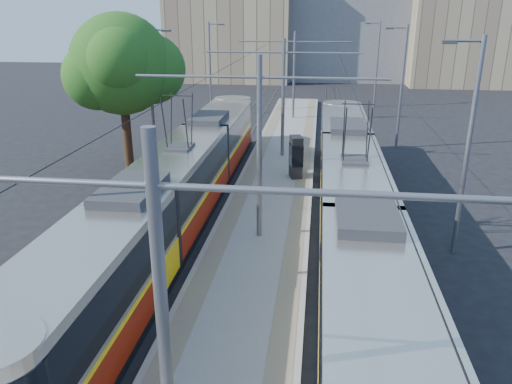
# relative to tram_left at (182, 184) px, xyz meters

# --- Properties ---
(ground) EXTENTS (160.00, 160.00, 0.00)m
(ground) POSITION_rel_tram_left_xyz_m (3.60, -9.78, -1.71)
(ground) COLOR black
(ground) RESTS_ON ground
(platform) EXTENTS (4.00, 50.00, 0.30)m
(platform) POSITION_rel_tram_left_xyz_m (3.60, 7.22, -1.56)
(platform) COLOR gray
(platform) RESTS_ON ground
(tactile_strip_left) EXTENTS (0.70, 50.00, 0.01)m
(tactile_strip_left) POSITION_rel_tram_left_xyz_m (2.15, 7.22, -1.40)
(tactile_strip_left) COLOR gray
(tactile_strip_left) RESTS_ON platform
(tactile_strip_right) EXTENTS (0.70, 50.00, 0.01)m
(tactile_strip_right) POSITION_rel_tram_left_xyz_m (5.05, 7.22, -1.40)
(tactile_strip_right) COLOR gray
(tactile_strip_right) RESTS_ON platform
(rails) EXTENTS (8.71, 70.00, 0.03)m
(rails) POSITION_rel_tram_left_xyz_m (3.60, 7.22, -1.69)
(rails) COLOR gray
(rails) RESTS_ON ground
(tram_left) EXTENTS (2.43, 28.49, 5.50)m
(tram_left) POSITION_rel_tram_left_xyz_m (0.00, 0.00, 0.00)
(tram_left) COLOR black
(tram_left) RESTS_ON ground
(tram_right) EXTENTS (2.43, 28.59, 5.50)m
(tram_right) POSITION_rel_tram_left_xyz_m (7.20, -1.08, 0.15)
(tram_right) COLOR black
(tram_right) RESTS_ON ground
(catenary) EXTENTS (9.20, 70.00, 7.00)m
(catenary) POSITION_rel_tram_left_xyz_m (3.60, 4.38, 2.81)
(catenary) COLOR slate
(catenary) RESTS_ON platform
(street_lamps) EXTENTS (15.18, 38.22, 8.00)m
(street_lamps) POSITION_rel_tram_left_xyz_m (3.60, 11.22, 2.47)
(street_lamps) COLOR slate
(street_lamps) RESTS_ON ground
(shelter) EXTENTS (0.84, 1.13, 2.23)m
(shelter) POSITION_rel_tram_left_xyz_m (4.65, 5.95, -0.24)
(shelter) COLOR black
(shelter) RESTS_ON platform
(tree) EXTENTS (6.04, 5.59, 8.78)m
(tree) POSITION_rel_tram_left_xyz_m (-4.70, 7.16, 4.23)
(tree) COLOR #382314
(tree) RESTS_ON ground
(building_left) EXTENTS (16.32, 12.24, 15.00)m
(building_left) POSITION_rel_tram_left_xyz_m (-6.40, 50.22, 5.80)
(building_left) COLOR tan
(building_left) RESTS_ON ground
(building_centre) EXTENTS (18.36, 14.28, 16.39)m
(building_centre) POSITION_rel_tram_left_xyz_m (9.60, 54.22, 6.50)
(building_centre) COLOR slate
(building_centre) RESTS_ON ground
(building_right) EXTENTS (14.28, 10.20, 12.87)m
(building_right) POSITION_rel_tram_left_xyz_m (23.60, 48.22, 4.74)
(building_right) COLOR tan
(building_right) RESTS_ON ground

